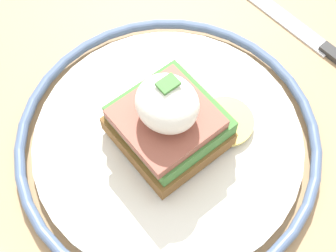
# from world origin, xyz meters

# --- Properties ---
(dining_table) EXTENTS (0.80, 0.79, 0.76)m
(dining_table) POSITION_xyz_m (0.00, 0.00, 0.62)
(dining_table) COLOR tan
(dining_table) RESTS_ON ground_plane
(plate) EXTENTS (0.28, 0.28, 0.02)m
(plate) POSITION_xyz_m (0.03, -0.02, 0.77)
(plate) COLOR silver
(plate) RESTS_ON dining_table
(sandwich) EXTENTS (0.12, 0.09, 0.09)m
(sandwich) POSITION_xyz_m (0.03, -0.02, 0.81)
(sandwich) COLOR brown
(sandwich) RESTS_ON plate
(knife) EXTENTS (0.03, 0.20, 0.01)m
(knife) POSITION_xyz_m (0.23, -0.04, 0.76)
(knife) COLOR #2D2D2D
(knife) RESTS_ON dining_table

